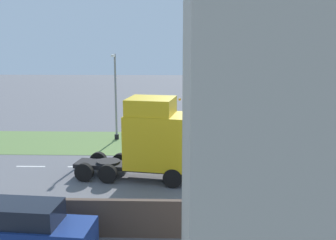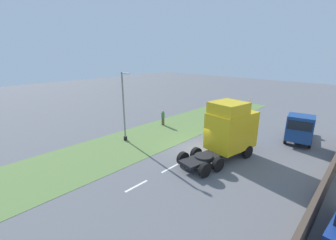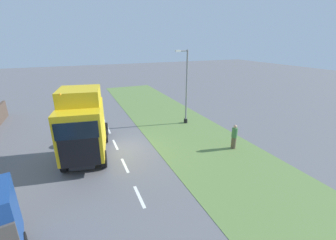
{
  "view_description": "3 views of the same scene",
  "coord_description": "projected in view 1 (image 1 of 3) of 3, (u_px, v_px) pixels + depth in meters",
  "views": [
    {
      "loc": [
        24.65,
        2.12,
        8.0
      ],
      "look_at": [
        0.45,
        1.41,
        3.07
      ],
      "focal_mm": 45.0,
      "sensor_mm": 36.0,
      "label": 1
    },
    {
      "loc": [
        10.13,
        -14.94,
        8.23
      ],
      "look_at": [
        -1.94,
        -2.05,
        2.95
      ],
      "focal_mm": 24.0,
      "sensor_mm": 36.0,
      "label": 2
    },
    {
      "loc": [
        2.29,
        14.76,
        7.35
      ],
      "look_at": [
        -3.47,
        1.19,
        2.08
      ],
      "focal_mm": 24.0,
      "sensor_mm": 36.0,
      "label": 3
    }
  ],
  "objects": [
    {
      "name": "flatbed_truck",
      "position": [
        298.0,
        175.0,
        19.78
      ],
      "size": [
        3.08,
        5.82,
        2.88
      ],
      "rotation": [
        0.0,
        0.0,
        3.32
      ],
      "color": "navy",
      "rests_on": "ground"
    },
    {
      "name": "grass_verge",
      "position": [
        152.0,
        143.0,
        31.68
      ],
      "size": [
        7.0,
        44.0,
        0.01
      ],
      "color": "#607F42",
      "rests_on": "ground"
    },
    {
      "name": "lamp_post",
      "position": [
        116.0,
        101.0,
        32.02
      ],
      "size": [
        1.29,
        0.33,
        6.6
      ],
      "color": "black",
      "rests_on": "ground"
    },
    {
      "name": "ground_plane",
      "position": [
        145.0,
        167.0,
        25.8
      ],
      "size": [
        120.0,
        120.0,
        0.0
      ],
      "primitive_type": "plane",
      "color": "slate",
      "rests_on": "ground"
    },
    {
      "name": "boundary_wall",
      "position": [
        127.0,
        218.0,
        16.83
      ],
      "size": [
        0.25,
        24.0,
        1.57
      ],
      "color": "#4C3D33",
      "rests_on": "ground"
    },
    {
      "name": "lorry_cab",
      "position": [
        156.0,
        139.0,
        23.27
      ],
      "size": [
        3.58,
        7.16,
        4.76
      ],
      "rotation": [
        0.0,
        0.0,
        -0.17
      ],
      "color": "black",
      "rests_on": "ground"
    },
    {
      "name": "lane_markings",
      "position": [
        134.0,
        167.0,
        25.82
      ],
      "size": [
        0.16,
        14.6,
        0.0
      ],
      "color": "white",
      "rests_on": "ground"
    },
    {
      "name": "pedestrian",
      "position": [
        194.0,
        127.0,
        33.07
      ],
      "size": [
        0.39,
        0.39,
        1.8
      ],
      "color": "brown",
      "rests_on": "ground"
    },
    {
      "name": "parked_car",
      "position": [
        27.0,
        232.0,
        15.14
      ],
      "size": [
        2.21,
        4.83,
        2.11
      ],
      "rotation": [
        0.0,
        0.0,
        -0.08
      ],
      "color": "navy",
      "rests_on": "ground"
    }
  ]
}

